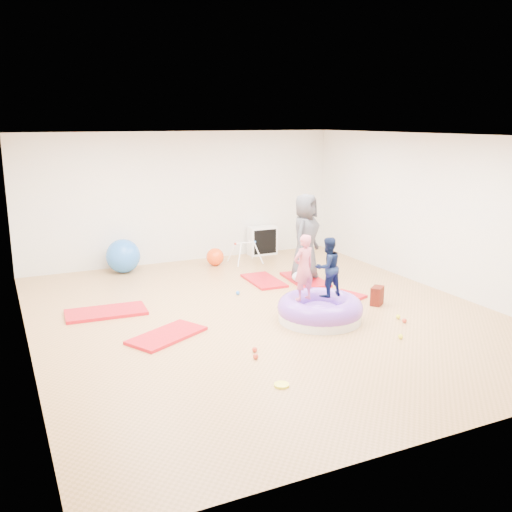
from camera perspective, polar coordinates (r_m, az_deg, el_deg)
name	(u,v)px	position (r m, az deg, el deg)	size (l,w,h in m)	color
room	(264,229)	(8.79, 0.83, 2.76)	(7.01, 8.01, 2.81)	tan
gym_mat_front_left	(167,335)	(8.34, -8.91, -7.85)	(1.13, 0.57, 0.05)	#CB0034
gym_mat_mid_left	(106,312)	(9.49, -14.77, -5.45)	(1.26, 0.63, 0.05)	#CB0034
gym_mat_center_back	(264,281)	(10.96, 0.78, -2.47)	(1.09, 0.55, 0.05)	#CB0034
gym_mat_right	(335,300)	(9.89, 7.92, -4.38)	(1.14, 0.57, 0.05)	#CB0034
gym_mat_rear_right	(305,280)	(11.06, 4.93, -2.36)	(1.18, 0.59, 0.05)	#CB0034
inflatable_cushion	(320,310)	(8.90, 6.41, -5.42)	(1.32, 1.32, 0.42)	silver
child_pink	(304,264)	(8.67, 4.79, -0.84)	(0.37, 0.25, 1.03)	#CE5D70
child_navy	(328,264)	(8.91, 7.19, -0.80)	(0.46, 0.36, 0.94)	#0B1534
adult_caregiver	(305,237)	(10.87, 4.96, 1.93)	(0.80, 0.52, 1.64)	#3D3E44
infant	(302,276)	(10.77, 4.61, -2.05)	(0.36, 0.37, 0.21)	silver
ball_pit_balls	(324,323)	(8.74, 6.80, -6.68)	(2.74, 2.98, 0.07)	#C63D27
exercise_ball_blue	(123,256)	(11.85, -13.14, 0.00)	(0.69, 0.69, 0.69)	blue
exercise_ball_orange	(215,257)	(12.16, -4.11, -0.09)	(0.38, 0.38, 0.38)	#F44713
infant_play_gym	(245,249)	(12.26, -1.08, 0.67)	(0.62, 0.59, 0.47)	white
cube_shelf	(262,241)	(13.11, 0.64, 1.55)	(0.65, 0.32, 0.65)	white
balance_disc	(330,299)	(9.88, 7.46, -4.28)	(0.36, 0.36, 0.08)	#0F6A7D
backpack	(377,296)	(9.80, 12.02, -3.91)	(0.27, 0.17, 0.31)	maroon
yellow_toy	(282,385)	(6.83, 2.58, -12.76)	(0.18, 0.18, 0.03)	#FCFF27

